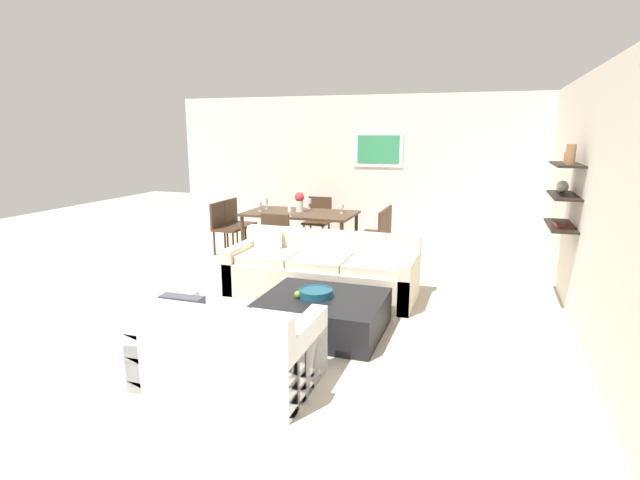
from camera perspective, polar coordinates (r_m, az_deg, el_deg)
name	(u,v)px	position (r m, az deg, el deg)	size (l,w,h in m)	color
ground_plane	(306,302)	(6.17, -1.62, -7.12)	(18.00, 18.00, 0.00)	#BCB29E
back_wall_unit	(388,171)	(9.17, 7.89, 7.89)	(8.40, 0.09, 2.70)	silver
right_wall_shelf_unit	(582,198)	(6.17, 27.97, 4.33)	(0.34, 8.20, 2.70)	silver
sofa_beige	(322,273)	(6.35, 0.20, -3.77)	(2.38, 0.90, 0.78)	beige
loveseat_white	(228,350)	(4.26, -10.58, -12.38)	(1.41, 0.90, 0.78)	white
coffee_table	(323,314)	(5.23, 0.31, -8.57)	(1.25, 1.08, 0.38)	black
decorative_bowl	(316,293)	(5.17, -0.50, -6.09)	(0.35, 0.35, 0.08)	navy
apple_on_coffee_table	(298,294)	(5.14, -2.59, -6.29)	(0.08, 0.08, 0.08)	#669E2D
dining_table	(300,216)	(8.22, -2.30, 2.77)	(1.82, 1.01, 0.75)	#422D1E
dining_chair_left_far	(236,220)	(9.00, -9.61, 2.29)	(0.44, 0.44, 0.88)	#422D1E
dining_chair_foot	(278,238)	(7.43, -4.81, 0.27)	(0.44, 0.44, 0.88)	#422D1E
dining_chair_left_near	(224,224)	(8.61, -11.03, 1.78)	(0.44, 0.44, 0.88)	#422D1E
dining_chair_right_far	(381,229)	(8.10, 7.01, 1.25)	(0.44, 0.44, 0.88)	#422D1E
dining_chair_head	(318,218)	(9.09, -0.23, 2.57)	(0.44, 0.44, 0.88)	#422D1E
dining_chair_right_near	(375,235)	(7.67, 6.31, 0.62)	(0.44, 0.44, 0.88)	#422D1E
wine_glass_left_near	(260,204)	(8.34, -6.96, 4.13)	(0.07, 0.07, 0.17)	silver
wine_glass_head	(309,201)	(8.60, -1.25, 4.47)	(0.07, 0.07, 0.17)	silver
wine_glass_left_far	(266,202)	(8.57, -6.24, 4.43)	(0.07, 0.07, 0.19)	silver
wine_glass_right_far	(341,206)	(8.09, 2.49, 3.88)	(0.08, 0.08, 0.15)	silver
wine_glass_foot	(290,210)	(7.79, -3.48, 3.53)	(0.06, 0.06, 0.17)	silver
centerpiece_vase	(300,201)	(8.23, -2.37, 4.56)	(0.16, 0.16, 0.33)	silver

